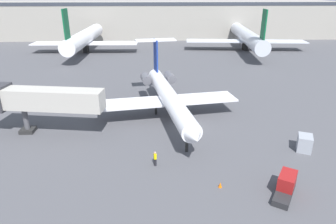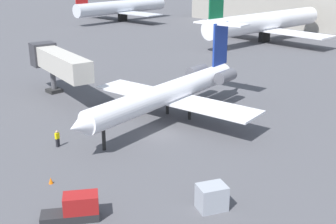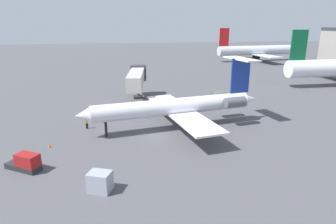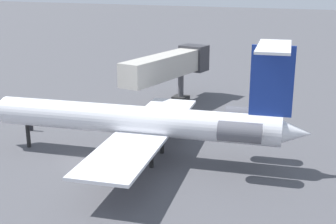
{
  "view_description": "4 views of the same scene",
  "coord_description": "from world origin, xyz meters",
  "px_view_note": "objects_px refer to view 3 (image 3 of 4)",
  "views": [
    {
      "loc": [
        -4.22,
        -37.17,
        17.62
      ],
      "look_at": [
        -2.47,
        -0.04,
        2.32
      ],
      "focal_mm": 31.76,
      "sensor_mm": 36.0,
      "label": 1
    },
    {
      "loc": [
        30.9,
        -27.87,
        16.92
      ],
      "look_at": [
        -0.24,
        1.33,
        2.01
      ],
      "focal_mm": 45.72,
      "sensor_mm": 36.0,
      "label": 2
    },
    {
      "loc": [
        38.01,
        -5.25,
        14.94
      ],
      "look_at": [
        -0.46,
        1.92,
        3.07
      ],
      "focal_mm": 31.3,
      "sensor_mm": 36.0,
      "label": 3
    },
    {
      "loc": [
        29.83,
        20.46,
        14.66
      ],
      "look_at": [
        -5.17,
        4.91,
        3.42
      ],
      "focal_mm": 49.31,
      "sensor_mm": 36.0,
      "label": 4
    }
  ],
  "objects_px": {
    "parked_airliner_west_end": "(256,51)",
    "jet_bridge": "(137,78)",
    "traffic_cone_near": "(49,145)",
    "ground_crew_marshaller": "(87,123)",
    "baggage_tug_lead": "(26,163)",
    "regional_jet": "(181,105)",
    "cargo_container_uld": "(100,182)"
  },
  "relations": [
    {
      "from": "jet_bridge",
      "to": "ground_crew_marshaller",
      "type": "relative_size",
      "value": 9.04
    },
    {
      "from": "regional_jet",
      "to": "parked_airliner_west_end",
      "type": "distance_m",
      "value": 88.29
    },
    {
      "from": "baggage_tug_lead",
      "to": "parked_airliner_west_end",
      "type": "xyz_separation_m",
      "value": [
        -83.69,
        67.91,
        3.37
      ]
    },
    {
      "from": "baggage_tug_lead",
      "to": "parked_airliner_west_end",
      "type": "relative_size",
      "value": 0.12
    },
    {
      "from": "traffic_cone_near",
      "to": "parked_airliner_west_end",
      "type": "distance_m",
      "value": 102.59
    },
    {
      "from": "jet_bridge",
      "to": "ground_crew_marshaller",
      "type": "height_order",
      "value": "jet_bridge"
    },
    {
      "from": "ground_crew_marshaller",
      "to": "traffic_cone_near",
      "type": "bearing_deg",
      "value": -33.74
    },
    {
      "from": "regional_jet",
      "to": "ground_crew_marshaller",
      "type": "height_order",
      "value": "regional_jet"
    },
    {
      "from": "jet_bridge",
      "to": "ground_crew_marshaller",
      "type": "xyz_separation_m",
      "value": [
        14.86,
        -8.7,
        -3.86
      ]
    },
    {
      "from": "cargo_container_uld",
      "to": "parked_airliner_west_end",
      "type": "xyz_separation_m",
      "value": [
        -89.23,
        60.04,
        3.27
      ]
    },
    {
      "from": "ground_crew_marshaller",
      "to": "baggage_tug_lead",
      "type": "xyz_separation_m",
      "value": [
        12.07,
        -5.35,
        -0.02
      ]
    },
    {
      "from": "regional_jet",
      "to": "ground_crew_marshaller",
      "type": "xyz_separation_m",
      "value": [
        -1.95,
        -13.74,
        -2.58
      ]
    },
    {
      "from": "baggage_tug_lead",
      "to": "traffic_cone_near",
      "type": "relative_size",
      "value": 7.48
    },
    {
      "from": "jet_bridge",
      "to": "traffic_cone_near",
      "type": "relative_size",
      "value": 27.79
    },
    {
      "from": "baggage_tug_lead",
      "to": "traffic_cone_near",
      "type": "bearing_deg",
      "value": 168.47
    },
    {
      "from": "cargo_container_uld",
      "to": "parked_airliner_west_end",
      "type": "height_order",
      "value": "parked_airliner_west_end"
    },
    {
      "from": "regional_jet",
      "to": "cargo_container_uld",
      "type": "distance_m",
      "value": 19.44
    },
    {
      "from": "ground_crew_marshaller",
      "to": "baggage_tug_lead",
      "type": "distance_m",
      "value": 13.21
    },
    {
      "from": "regional_jet",
      "to": "traffic_cone_near",
      "type": "height_order",
      "value": "regional_jet"
    },
    {
      "from": "baggage_tug_lead",
      "to": "parked_airliner_west_end",
      "type": "height_order",
      "value": "parked_airliner_west_end"
    },
    {
      "from": "regional_jet",
      "to": "cargo_container_uld",
      "type": "bearing_deg",
      "value": -35.62
    },
    {
      "from": "regional_jet",
      "to": "parked_airliner_west_end",
      "type": "height_order",
      "value": "parked_airliner_west_end"
    },
    {
      "from": "traffic_cone_near",
      "to": "parked_airliner_west_end",
      "type": "relative_size",
      "value": 0.02
    },
    {
      "from": "regional_jet",
      "to": "parked_airliner_west_end",
      "type": "bearing_deg",
      "value": 146.44
    },
    {
      "from": "parked_airliner_west_end",
      "to": "cargo_container_uld",
      "type": "bearing_deg",
      "value": -33.93
    },
    {
      "from": "jet_bridge",
      "to": "parked_airliner_west_end",
      "type": "xyz_separation_m",
      "value": [
        -56.75,
        53.85,
        -0.51
      ]
    },
    {
      "from": "parked_airliner_west_end",
      "to": "jet_bridge",
      "type": "bearing_deg",
      "value": -43.5
    },
    {
      "from": "baggage_tug_lead",
      "to": "traffic_cone_near",
      "type": "xyz_separation_m",
      "value": [
        -5.85,
        1.19,
        -0.56
      ]
    },
    {
      "from": "jet_bridge",
      "to": "parked_airliner_west_end",
      "type": "height_order",
      "value": "parked_airliner_west_end"
    },
    {
      "from": "baggage_tug_lead",
      "to": "cargo_container_uld",
      "type": "height_order",
      "value": "baggage_tug_lead"
    },
    {
      "from": "regional_jet",
      "to": "baggage_tug_lead",
      "type": "relative_size",
      "value": 6.8
    },
    {
      "from": "jet_bridge",
      "to": "cargo_container_uld",
      "type": "bearing_deg",
      "value": -10.78
    }
  ]
}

